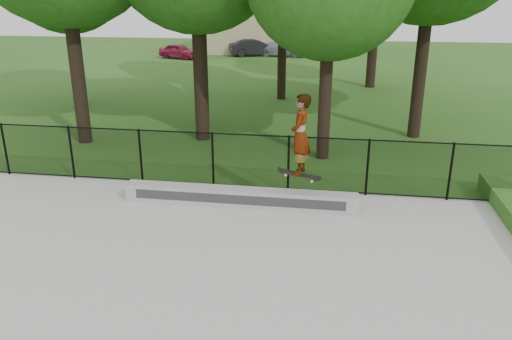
# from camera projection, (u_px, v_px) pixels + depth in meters

# --- Properties ---
(ground) EXTENTS (100.00, 100.00, 0.00)m
(ground) POSITION_uv_depth(u_px,v_px,m) (127.00, 324.00, 7.93)
(ground) COLOR #285618
(ground) RESTS_ON ground
(concrete_slab) EXTENTS (14.00, 12.00, 0.06)m
(concrete_slab) POSITION_uv_depth(u_px,v_px,m) (126.00, 323.00, 7.92)
(concrete_slab) COLOR #A4A59F
(concrete_slab) RESTS_ON ground
(grind_ledge) EXTENTS (5.66, 0.40, 0.46)m
(grind_ledge) POSITION_uv_depth(u_px,v_px,m) (239.00, 197.00, 12.06)
(grind_ledge) COLOR #A4A49F
(grind_ledge) RESTS_ON concrete_slab
(car_a) EXTENTS (3.62, 2.46, 1.15)m
(car_a) POSITION_uv_depth(u_px,v_px,m) (179.00, 51.00, 39.12)
(car_a) COLOR maroon
(car_a) RESTS_ON ground
(car_b) EXTENTS (3.99, 2.69, 1.35)m
(car_b) POSITION_uv_depth(u_px,v_px,m) (255.00, 47.00, 40.73)
(car_b) COLOR black
(car_b) RESTS_ON ground
(car_c) EXTENTS (3.92, 2.14, 1.18)m
(car_c) POSITION_uv_depth(u_px,v_px,m) (282.00, 49.00, 40.59)
(car_c) COLOR #8D8C9F
(car_c) RESTS_ON ground
(skater_airborne) EXTENTS (0.83, 0.73, 2.02)m
(skater_airborne) POSITION_uv_depth(u_px,v_px,m) (300.00, 136.00, 11.20)
(skater_airborne) COLOR black
(skater_airborne) RESTS_ON ground
(chainlink_fence) EXTENTS (16.06, 0.06, 1.50)m
(chainlink_fence) POSITION_uv_depth(u_px,v_px,m) (213.00, 160.00, 13.14)
(chainlink_fence) COLOR black
(chainlink_fence) RESTS_ON concrete_slab
(distant_building) EXTENTS (12.40, 6.40, 4.30)m
(distant_building) POSITION_uv_depth(u_px,v_px,m) (278.00, 26.00, 42.82)
(distant_building) COLOR #BCB384
(distant_building) RESTS_ON ground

